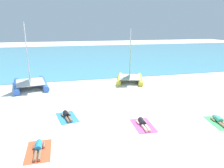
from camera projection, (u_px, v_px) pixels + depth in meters
The scene contains 12 objects.
ground_plane at pixel (100, 83), 21.00m from camera, with size 120.00×120.00×0.00m, color white.
ocean_water at pixel (79, 55), 41.18m from camera, with size 120.00×40.00×0.05m, color #4C9EB7.
sailboat_blue at pixel (30, 79), 19.24m from camera, with size 3.56×4.90×5.87m.
sailboat_yellow at pixel (130, 74), 21.42m from camera, with size 3.73×4.64×5.25m.
towel_leftmost at pixel (39, 151), 9.61m from camera, with size 1.10×1.90×0.01m, color #EA5933.
sunbather_leftmost at pixel (38, 148), 9.64m from camera, with size 0.54×1.56×0.30m.
towel_center_left at pixel (67, 117), 13.14m from camera, with size 1.10×1.90×0.01m, color #338CD8.
sunbather_center_left at pixel (67, 115), 13.16m from camera, with size 0.68×1.56×0.30m.
towel_center_right at pixel (143, 125), 12.08m from camera, with size 1.10×1.90×0.01m, color #D84C99.
sunbather_center_right at pixel (143, 123), 12.11m from camera, with size 0.56×1.56×0.30m.
towel_rightmost at pixel (219, 123), 12.41m from camera, with size 1.10×1.90×0.01m, color #4CB266.
sunbather_rightmost at pixel (219, 120), 12.44m from camera, with size 0.65×1.57×0.30m.
Camera 1 is at (-3.80, -9.94, 5.51)m, focal length 33.87 mm.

